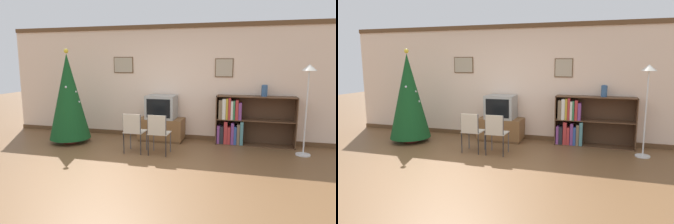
{
  "view_description": "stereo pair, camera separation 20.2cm",
  "coord_description": "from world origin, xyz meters",
  "views": [
    {
      "loc": [
        1.81,
        -4.4,
        1.83
      ],
      "look_at": [
        0.26,
        1.39,
        0.83
      ],
      "focal_mm": 32.0,
      "sensor_mm": 36.0,
      "label": 1
    },
    {
      "loc": [
        2.0,
        -4.34,
        1.83
      ],
      "look_at": [
        0.26,
        1.39,
        0.83
      ],
      "focal_mm": 32.0,
      "sensor_mm": 36.0,
      "label": 2
    }
  ],
  "objects": [
    {
      "name": "wall_back",
      "position": [
        -0.0,
        2.57,
        1.35
      ],
      "size": [
        8.5,
        0.11,
        2.7
      ],
      "color": "beige",
      "rests_on": "ground_plane"
    },
    {
      "name": "tv_console",
      "position": [
        -0.12,
        2.23,
        0.26
      ],
      "size": [
        1.04,
        0.55,
        0.53
      ],
      "color": "brown",
      "rests_on": "ground_plane"
    },
    {
      "name": "vase",
      "position": [
        2.16,
        2.36,
        1.22
      ],
      "size": [
        0.13,
        0.13,
        0.25
      ],
      "color": "#335684",
      "rests_on": "bookshelf"
    },
    {
      "name": "ground_plane",
      "position": [
        0.0,
        0.0,
        0.0
      ],
      "size": [
        24.0,
        24.0,
        0.0
      ],
      "primitive_type": "plane",
      "color": "brown"
    },
    {
      "name": "television",
      "position": [
        -0.12,
        2.23,
        0.8
      ],
      "size": [
        0.67,
        0.54,
        0.54
      ],
      "color": "#9E9E99",
      "rests_on": "tv_console"
    },
    {
      "name": "christmas_tree",
      "position": [
        -2.1,
        1.52,
        1.05
      ],
      "size": [
        0.91,
        0.91,
        2.12
      ],
      "color": "maroon",
      "rests_on": "ground_plane"
    },
    {
      "name": "folding_chair_right",
      "position": [
        0.14,
        1.1,
        0.47
      ],
      "size": [
        0.4,
        0.4,
        0.82
      ],
      "color": "#BCB29E",
      "rests_on": "ground_plane"
    },
    {
      "name": "standing_lamp",
      "position": [
        2.93,
        1.82,
        1.37
      ],
      "size": [
        0.28,
        0.28,
        1.79
      ],
      "color": "silver",
      "rests_on": "ground_plane"
    },
    {
      "name": "folding_chair_left",
      "position": [
        -0.37,
        1.1,
        0.47
      ],
      "size": [
        0.4,
        0.4,
        0.82
      ],
      "color": "#BCB29E",
      "rests_on": "ground_plane"
    },
    {
      "name": "bookshelf",
      "position": [
        1.68,
        2.33,
        0.52
      ],
      "size": [
        1.69,
        0.36,
        1.1
      ],
      "color": "brown",
      "rests_on": "ground_plane"
    }
  ]
}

